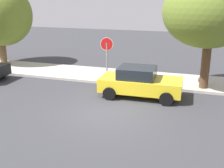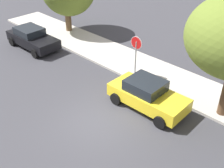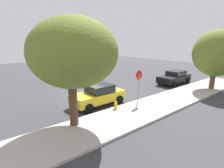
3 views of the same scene
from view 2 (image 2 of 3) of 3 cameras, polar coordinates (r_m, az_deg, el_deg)
The scene contains 6 objects.
ground_plane at distance 13.59m, azimuth -2.54°, elevation -7.65°, with size 60.00×60.00×0.00m, color #38383D.
sidewalk_curb at distance 17.03m, azimuth 10.85°, elevation 1.18°, with size 32.00×3.16×0.14m, color #B2ADA3.
stop_sign at distance 16.16m, azimuth 4.89°, elevation 6.87°, with size 0.76×0.08×2.63m.
parked_car_yellow at distance 14.17m, azimuth 7.19°, elevation -2.15°, with size 4.07×2.06×1.51m.
parked_car_black at distance 21.22m, azimuth -15.90°, elevation 8.99°, with size 4.35×2.04×1.45m.
fire_hydrant at distance 15.69m, azimuth 10.31°, elevation -0.44°, with size 0.30×0.22×0.72m.
Camera 2 is at (7.67, -7.04, 8.73)m, focal length 45.00 mm.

